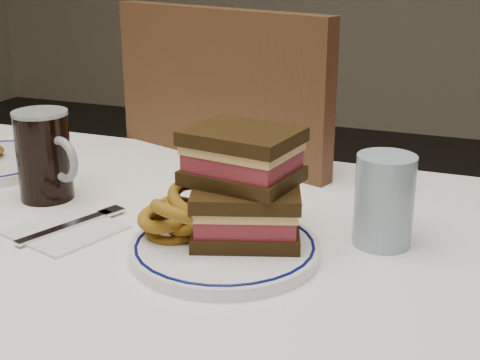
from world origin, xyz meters
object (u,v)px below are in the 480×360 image
(main_plate, at_px, (225,248))
(reuben_sandwich, at_px, (244,185))
(beer_mug, at_px, (45,155))
(chair_far, at_px, (262,234))

(main_plate, xyz_separation_m, reuben_sandwich, (0.01, 0.03, 0.08))
(beer_mug, bearing_deg, chair_far, 63.61)
(chair_far, xyz_separation_m, main_plate, (0.12, -0.50, 0.21))
(reuben_sandwich, height_order, beer_mug, reuben_sandwich)
(main_plate, height_order, reuben_sandwich, reuben_sandwich)
(main_plate, relative_size, reuben_sandwich, 1.44)
(beer_mug, bearing_deg, main_plate, -15.16)
(chair_far, relative_size, reuben_sandwich, 6.17)
(chair_far, bearing_deg, main_plate, -76.04)
(chair_far, distance_m, beer_mug, 0.53)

